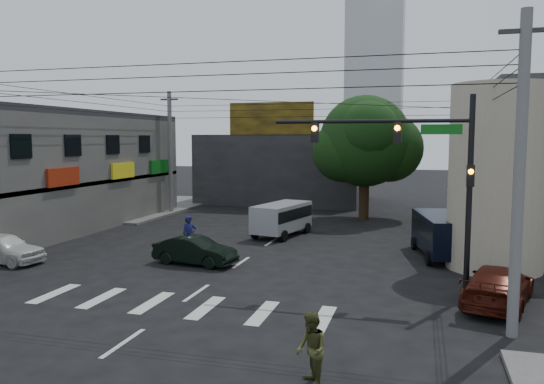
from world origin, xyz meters
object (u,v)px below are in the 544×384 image
at_px(traffic_gantry, 420,162).
at_px(navy_van, 442,236).
at_px(pedestrian_olive, 311,350).
at_px(dark_sedan, 195,251).
at_px(traffic_officer, 189,236).
at_px(street_tree, 365,141).
at_px(maroon_sedan, 498,286).
at_px(white_compact, 3,248).
at_px(silver_minivan, 282,220).
at_px(utility_pole_near_right, 519,177).
at_px(utility_pole_far_left, 170,153).
at_px(utility_pole_far_right, 464,155).

relative_size(traffic_gantry, navy_van, 1.34).
bearing_deg(pedestrian_olive, dark_sedan, -172.62).
height_order(traffic_officer, pedestrian_olive, traffic_officer).
height_order(street_tree, dark_sedan, street_tree).
distance_m(traffic_officer, pedestrian_olive, 14.64).
bearing_deg(maroon_sedan, white_compact, 14.82).
distance_m(silver_minivan, pedestrian_olive, 18.90).
bearing_deg(utility_pole_near_right, utility_pole_far_left, 135.69).
distance_m(street_tree, silver_minivan, 9.99).
xyz_separation_m(street_tree, dark_sedan, (-5.89, -15.87, -4.84)).
distance_m(dark_sedan, navy_van, 11.71).
relative_size(street_tree, white_compact, 2.07).
bearing_deg(utility_pole_near_right, pedestrian_olive, -137.14).
relative_size(utility_pole_near_right, utility_pole_far_left, 1.00).
height_order(traffic_gantry, navy_van, traffic_gantry).
xyz_separation_m(dark_sedan, navy_van, (10.79, 4.53, 0.39)).
height_order(street_tree, utility_pole_far_right, utility_pole_far_right).
distance_m(maroon_sedan, navy_van, 7.31).
distance_m(utility_pole_far_left, dark_sedan, 17.63).
distance_m(utility_pole_far_left, silver_minivan, 13.21).
height_order(silver_minivan, pedestrian_olive, silver_minivan).
bearing_deg(dark_sedan, street_tree, -12.28).
bearing_deg(silver_minivan, utility_pole_near_right, -129.17).
distance_m(white_compact, pedestrian_olive, 17.98).
xyz_separation_m(maroon_sedan, navy_van, (-1.61, 7.13, 0.34)).
bearing_deg(traffic_officer, traffic_gantry, -58.18).
distance_m(dark_sedan, pedestrian_olive, 12.65).
xyz_separation_m(utility_pole_far_right, maroon_sedan, (0.00, -17.46, -3.92)).
bearing_deg(silver_minivan, navy_van, -97.55).
height_order(utility_pole_far_left, dark_sedan, utility_pole_far_left).
distance_m(utility_pole_far_left, maroon_sedan, 27.59).
xyz_separation_m(traffic_gantry, dark_sedan, (-9.72, 2.14, -4.20)).
height_order(silver_minivan, traffic_officer, traffic_officer).
height_order(dark_sedan, traffic_officer, traffic_officer).
height_order(utility_pole_far_left, navy_van, utility_pole_far_left).
height_order(maroon_sedan, traffic_officer, traffic_officer).
bearing_deg(utility_pole_far_right, utility_pole_near_right, -90.00).
bearing_deg(pedestrian_olive, utility_pole_far_right, 140.17).
bearing_deg(maroon_sedan, utility_pole_far_left, -23.64).
xyz_separation_m(silver_minivan, traffic_officer, (-3.04, -6.18, 0.02)).
height_order(navy_van, pedestrian_olive, navy_van).
bearing_deg(traffic_gantry, dark_sedan, 167.60).
bearing_deg(white_compact, utility_pole_near_right, -94.28).
xyz_separation_m(white_compact, pedestrian_olive, (16.05, -8.10, 0.17)).
height_order(traffic_gantry, dark_sedan, traffic_gantry).
height_order(dark_sedan, silver_minivan, silver_minivan).
xyz_separation_m(traffic_gantry, pedestrian_olive, (-2.28, -8.09, -3.96)).
xyz_separation_m(utility_pole_far_left, navy_van, (19.39, -10.33, -3.58)).
relative_size(street_tree, utility_pole_far_right, 0.95).
distance_m(utility_pole_far_left, pedestrian_olive, 30.02).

